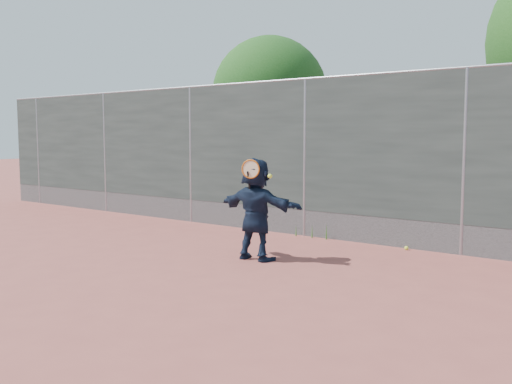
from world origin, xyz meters
The scene contains 7 objects.
ground centered at (0.00, 0.00, 0.00)m, with size 80.00×80.00×0.00m, color #9E4C42.
player centered at (0.56, 1.22, 0.80)m, with size 1.48×0.47×1.59m, color #121E33.
ball_ground centered at (2.14, 3.35, 0.03)m, with size 0.07×0.07×0.07m, color #DFFC38.
fence centered at (0.00, 3.50, 1.58)m, with size 20.00×0.06×3.03m.
swing_action centered at (0.64, 1.02, 1.40)m, with size 0.51×0.14×0.51m.
tree_left centered at (-2.85, 6.55, 2.94)m, with size 3.15×3.00×4.53m.
weed_clump centered at (0.29, 3.38, 0.13)m, with size 0.68×0.07×0.30m.
Camera 1 is at (5.84, -5.76, 1.92)m, focal length 40.00 mm.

